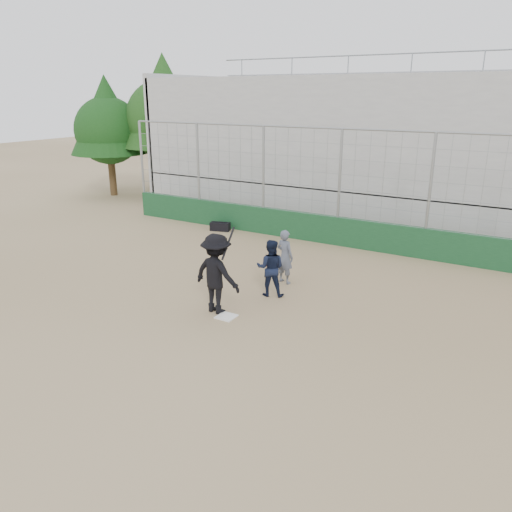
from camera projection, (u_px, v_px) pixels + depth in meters
The scene contains 10 objects.
ground at pixel (226, 317), 11.98m from camera, with size 90.00×90.00×0.00m, color olive.
home_plate at pixel (226, 317), 11.98m from camera, with size 0.44×0.44×0.02m, color white.
backstop at pixel (338, 218), 17.40m from camera, with size 18.10×0.25×4.04m.
bleachers at pixel (384, 148), 20.84m from camera, with size 20.25×6.70×6.98m.
tree_left at pixel (165, 108), 24.93m from camera, with size 4.48×4.48×7.00m.
tree_right at pixel (108, 121), 25.11m from camera, with size 3.84×3.84×6.00m.
batter_at_plate at pixel (217, 274), 11.99m from camera, with size 1.34×0.86×2.10m.
catcher_crouched at pixel (270, 277), 13.09m from camera, with size 0.90×0.79×1.06m.
umpire at pixel (285, 259), 13.95m from camera, with size 0.56×0.37×1.39m, color #505766.
equipment_bag at pixel (220, 226), 19.44m from camera, with size 0.82×0.52×0.37m.
Camera 1 is at (6.18, -9.04, 5.13)m, focal length 35.00 mm.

